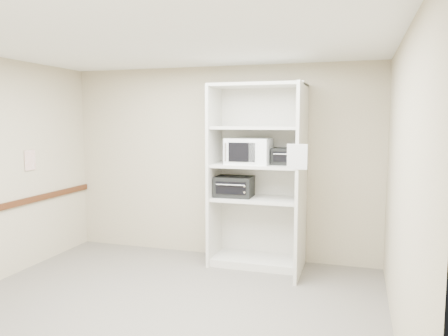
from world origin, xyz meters
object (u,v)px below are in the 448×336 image
(shelving_unit, at_px, (261,182))
(microwave, at_px, (249,151))
(toaster_oven_lower, at_px, (234,186))
(toaster_oven_upper, at_px, (287,156))

(shelving_unit, bearing_deg, microwave, -171.14)
(microwave, distance_m, toaster_oven_lower, 0.53)
(shelving_unit, relative_size, toaster_oven_lower, 4.91)
(toaster_oven_upper, bearing_deg, shelving_unit, -172.62)
(microwave, relative_size, toaster_oven_lower, 1.16)
(shelving_unit, height_order, toaster_oven_lower, shelving_unit)
(microwave, distance_m, toaster_oven_upper, 0.50)
(microwave, bearing_deg, toaster_oven_upper, 8.55)
(shelving_unit, bearing_deg, toaster_oven_upper, 7.54)
(shelving_unit, xyz_separation_m, toaster_oven_lower, (-0.36, -0.00, -0.07))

